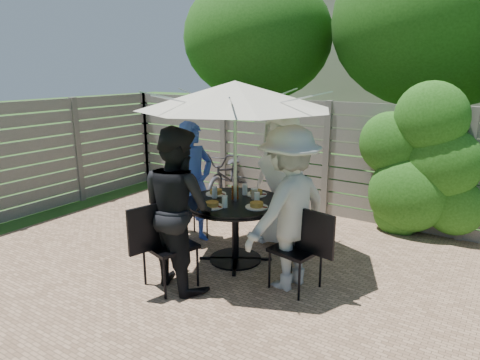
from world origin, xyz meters
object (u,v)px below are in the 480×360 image
Objects in this scene: glass_front at (225,201)px; syrup_jug at (235,192)px; plate_front at (212,205)px; person_left at (193,184)px; chair_back at (287,223)px; plate_back at (256,193)px; chair_right at (296,265)px; glass_back at (245,189)px; patio_table at (235,219)px; bicycle at (229,177)px; chair_front at (169,262)px; chair_left at (189,222)px; plate_left at (216,193)px; glass_right at (257,198)px; coffee_cup at (254,194)px; plate_right at (257,206)px; person_right at (288,209)px; person_back at (282,180)px; glass_left at (215,192)px; umbrella at (235,95)px; person_front at (178,208)px.

glass_front is 0.35m from syrup_jug.
person_left is at bearing 142.88° from plate_front.
plate_back is (-0.14, -0.59, 0.55)m from chair_back.
glass_back is at bearing -17.05° from chair_right.
bicycle reaches higher than patio_table.
chair_front reaches higher than plate_front.
chair_left reaches higher than plate_left.
glass_back reaches higher than chair_left.
chair_front is 7.08× the size of glass_right.
coffee_cup is at bearing -62.28° from bicycle.
person_left is 6.41× the size of plate_right.
person_right is at bearing -13.67° from plate_left.
person_back is 12.81× the size of glass_left.
glass_front is (0.85, -0.47, 0.02)m from person_left.
coffee_cup is at bearing -106.77° from person_right.
chair_left is (-1.13, -0.58, -0.64)m from person_back.
chair_left is at bearing -89.66° from bicycle.
bicycle is at bearing 132.44° from coffee_cup.
chair_front is 1.24m from glass_right.
glass_left and glass_front have the same top height.
bicycle reaches higher than chair_back.
chair_left is at bearing 166.22° from umbrella.
patio_table is 10.36× the size of glass_back.
syrup_jug reaches higher than chair_back.
syrup_jug reaches higher than plate_back.
chair_right is 6.72× the size of glass_left.
chair_front is at bearing -124.12° from plate_right.
chair_back is 0.49× the size of person_back.
bicycle reaches higher than glass_left.
chair_right is at bearing -40.64° from person_back.
chair_front is 0.52× the size of bicycle.
plate_right is (1.16, -0.28, -0.02)m from person_left.
plate_front is at bearing -103.67° from plate_back.
patio_table is 12.08× the size of coffee_cup.
person_left is 11.90× the size of glass_back.
person_front is at bearing -80.22° from plate_left.
bicycle is (-1.46, 1.51, -0.31)m from plate_back.
plate_left is at bearing -113.45° from person_back.
coffee_cup reaches higher than plate_back.
glass_front is (-0.90, -0.05, 0.57)m from chair_right.
bicycle is at bearing 32.56° from person_left.
person_left is at bearing -170.22° from plate_back.
chair_right is at bearing 7.64° from chair_left.
syrup_jug is (-0.09, 0.34, 0.01)m from glass_front.
person_left is 13.89× the size of coffee_cup.
chair_left is 3.32× the size of plate_front.
umbrella is 10.51× the size of plate_back.
plate_left is 1.86× the size of glass_right.
chair_right is at bearing -89.97° from person_left.
patio_table is at bearing -90.00° from person_front.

